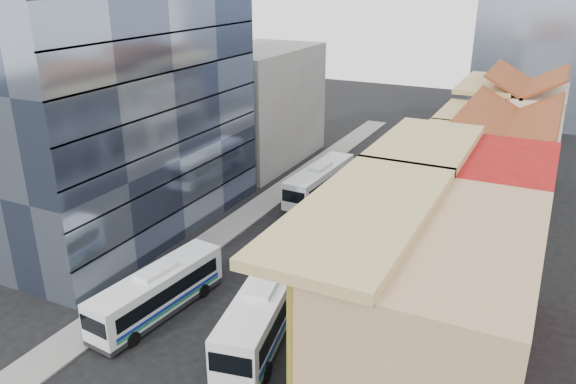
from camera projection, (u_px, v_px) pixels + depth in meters
The scene contains 12 objects.
sidewalk_right at pixel (406, 270), 45.22m from camera, with size 3.00×90.00×0.15m, color slate.
sidewalk_left at pixel (227, 230), 52.25m from camera, with size 3.00×90.00×0.15m, color slate.
shophouse_tan at pixel (433, 345), 26.60m from camera, with size 8.00×14.00×12.00m, color tan.
shophouse_red at pixel (475, 243), 36.60m from camera, with size 8.00×10.00×12.00m, color #9D1411.
shophouse_cream_near at pixel (493, 206), 44.89m from camera, with size 8.00×9.00×10.00m, color white.
shophouse_cream_mid at pixel (506, 173), 52.39m from camera, with size 8.00×9.00×10.00m, color white.
shophouse_cream_far at pixel (519, 139), 60.96m from camera, with size 8.00×12.00×11.00m, color white.
office_tower at pixel (116, 66), 47.81m from camera, with size 12.00×26.00×30.00m, color #3B465E.
office_block_far at pixel (259, 106), 69.49m from camera, with size 10.00×18.00×14.00m, color gray.
bus_left_near at pixel (158, 291), 39.04m from camera, with size 2.61×11.14×3.57m, color white, non-canonical shape.
bus_left_far at pixel (320, 181), 59.03m from camera, with size 2.80×11.97×3.84m, color silver, non-canonical shape.
bus_right at pixel (265, 309), 36.53m from camera, with size 2.95×12.60×4.04m, color white, non-canonical shape.
Camera 1 is at (17.66, -17.86, 22.48)m, focal length 35.00 mm.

